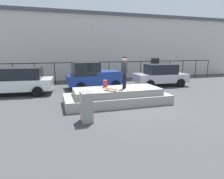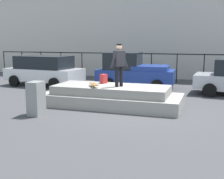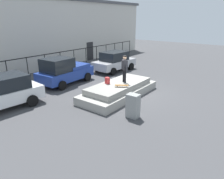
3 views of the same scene
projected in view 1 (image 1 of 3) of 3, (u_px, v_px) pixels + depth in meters
ground_plane at (135, 103)px, 10.57m from camera, size 60.00×60.00×0.00m
concrete_ledge at (117, 96)px, 10.47m from camera, size 5.56×2.30×0.83m
skateboarder at (124, 71)px, 10.18m from camera, size 0.55×0.75×1.65m
skateboard at (110, 89)px, 9.69m from camera, size 0.60×0.77×0.12m
backpack at (105, 84)px, 10.68m from camera, size 0.28×0.33×0.39m
car_white_hatchback_near at (17, 80)px, 12.53m from camera, size 4.57×2.54×1.74m
car_blue_pickup_mid at (93, 76)px, 14.68m from camera, size 4.24×2.28×1.97m
car_silver_sedan_far at (160, 75)px, 15.72m from camera, size 4.25×2.36×1.73m
utility_box at (87, 107)px, 7.72m from camera, size 0.45×0.61×1.19m
fence_row at (101, 68)px, 17.64m from camera, size 24.06×0.06×1.82m
warehouse_building at (89, 47)px, 22.06m from camera, size 33.59×6.88×6.47m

